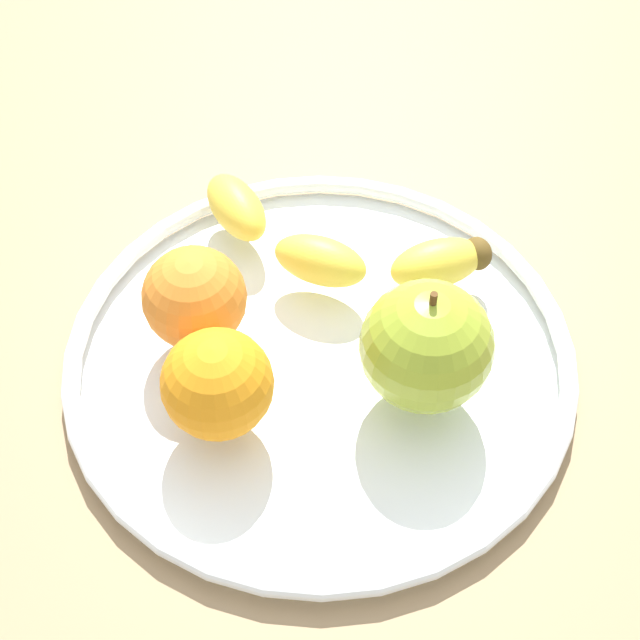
{
  "coord_description": "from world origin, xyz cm",
  "views": [
    {
      "loc": [
        6.95,
        -36.21,
        50.98
      ],
      "look_at": [
        0.0,
        0.0,
        4.8
      ],
      "focal_mm": 52.96,
      "sensor_mm": 36.0,
      "label": 1
    }
  ],
  "objects_px": {
    "banana": "(336,244)",
    "apple": "(427,346)",
    "fruit_bowl": "(320,357)",
    "orange_back_right": "(196,294)",
    "orange_front_left": "(217,384)"
  },
  "relations": [
    {
      "from": "banana",
      "to": "apple",
      "type": "height_order",
      "value": "apple"
    },
    {
      "from": "fruit_bowl",
      "to": "orange_back_right",
      "type": "xyz_separation_m",
      "value": [
        -0.08,
        0.0,
        0.04
      ]
    },
    {
      "from": "orange_back_right",
      "to": "fruit_bowl",
      "type": "bearing_deg",
      "value": -2.47
    },
    {
      "from": "orange_front_left",
      "to": "orange_back_right",
      "type": "bearing_deg",
      "value": 115.56
    },
    {
      "from": "fruit_bowl",
      "to": "orange_back_right",
      "type": "height_order",
      "value": "orange_back_right"
    },
    {
      "from": "apple",
      "to": "banana",
      "type": "bearing_deg",
      "value": 127.04
    },
    {
      "from": "fruit_bowl",
      "to": "orange_front_left",
      "type": "xyz_separation_m",
      "value": [
        -0.05,
        -0.06,
        0.04
      ]
    },
    {
      "from": "orange_back_right",
      "to": "banana",
      "type": "bearing_deg",
      "value": 44.18
    },
    {
      "from": "apple",
      "to": "orange_back_right",
      "type": "relative_size",
      "value": 1.34
    },
    {
      "from": "apple",
      "to": "orange_front_left",
      "type": "xyz_separation_m",
      "value": [
        -0.12,
        -0.05,
        -0.01
      ]
    },
    {
      "from": "orange_back_right",
      "to": "orange_front_left",
      "type": "bearing_deg",
      "value": -64.44
    },
    {
      "from": "apple",
      "to": "orange_back_right",
      "type": "xyz_separation_m",
      "value": [
        -0.15,
        0.02,
        -0.01
      ]
    },
    {
      "from": "fruit_bowl",
      "to": "orange_front_left",
      "type": "bearing_deg",
      "value": -128.83
    },
    {
      "from": "banana",
      "to": "orange_back_right",
      "type": "height_order",
      "value": "orange_back_right"
    },
    {
      "from": "fruit_bowl",
      "to": "orange_front_left",
      "type": "distance_m",
      "value": 0.09
    }
  ]
}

